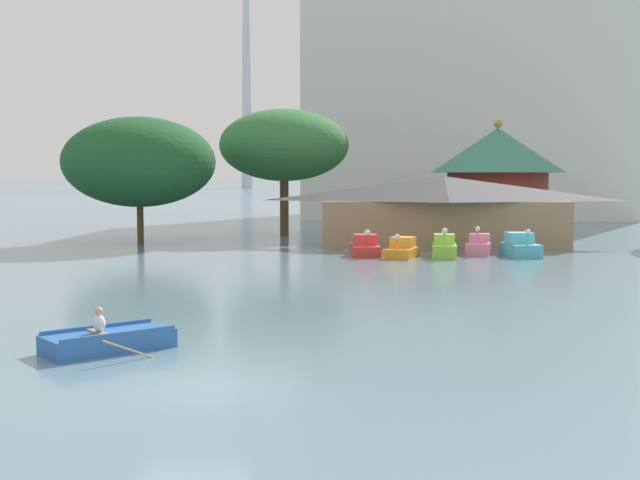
% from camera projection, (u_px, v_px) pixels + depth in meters
% --- Properties ---
extents(ground_plane, '(2000.00, 2000.00, 0.00)m').
position_uv_depth(ground_plane, '(190.00, 386.00, 18.71)').
color(ground_plane, slate).
extents(rowboat_with_rower, '(3.55, 3.42, 1.32)m').
position_uv_depth(rowboat_with_rower, '(108.00, 340.00, 22.47)').
color(rowboat_with_rower, '#2D60AD').
rests_on(rowboat_with_rower, ground).
extents(pedal_boat_red, '(1.80, 2.87, 1.63)m').
position_uv_depth(pedal_boat_red, '(365.00, 247.00, 48.73)').
color(pedal_boat_red, red).
rests_on(pedal_boat_red, ground).
extents(pedal_boat_orange, '(2.26, 3.17, 1.44)m').
position_uv_depth(pedal_boat_orange, '(402.00, 249.00, 47.75)').
color(pedal_boat_orange, orange).
rests_on(pedal_boat_orange, ground).
extents(pedal_boat_lime, '(1.56, 2.47, 1.79)m').
position_uv_depth(pedal_boat_lime, '(444.00, 248.00, 47.64)').
color(pedal_boat_lime, '#8CCC3F').
rests_on(pedal_boat_lime, ground).
extents(pedal_boat_pink, '(1.85, 2.46, 1.78)m').
position_uv_depth(pedal_boat_pink, '(479.00, 246.00, 49.26)').
color(pedal_boat_pink, pink).
rests_on(pedal_boat_pink, ground).
extents(pedal_boat_cyan, '(2.12, 3.02, 1.68)m').
position_uv_depth(pedal_boat_cyan, '(520.00, 247.00, 48.41)').
color(pedal_boat_cyan, '#4CB7CC').
rests_on(pedal_boat_cyan, ground).
extents(boathouse, '(17.23, 6.07, 4.70)m').
position_uv_depth(boathouse, '(443.00, 210.00, 54.99)').
color(boathouse, '#9E7F5B').
rests_on(boathouse, ground).
extents(green_roof_pavilion, '(10.58, 10.58, 9.23)m').
position_uv_depth(green_roof_pavilion, '(497.00, 174.00, 65.56)').
color(green_roof_pavilion, '#993328').
rests_on(green_roof_pavilion, ground).
extents(shoreline_tree_tall_left, '(10.52, 10.52, 8.78)m').
position_uv_depth(shoreline_tree_tall_left, '(139.00, 162.00, 56.71)').
color(shoreline_tree_tall_left, brown).
rests_on(shoreline_tree_tall_left, ground).
extents(shoreline_tree_mid, '(10.12, 10.12, 9.92)m').
position_uv_depth(shoreline_tree_mid, '(284.00, 145.00, 64.17)').
color(shoreline_tree_mid, brown).
rests_on(shoreline_tree_mid, ground).
extents(background_building_block, '(35.35, 17.44, 26.41)m').
position_uv_depth(background_building_block, '(461.00, 99.00, 91.43)').
color(background_building_block, silver).
rests_on(background_building_block, ground).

